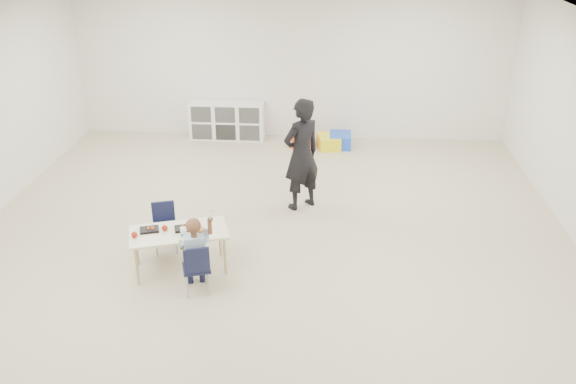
# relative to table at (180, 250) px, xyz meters

# --- Properties ---
(room) EXTENTS (9.00, 9.02, 2.80)m
(room) POSITION_rel_table_xyz_m (1.00, 0.39, 1.13)
(room) COLOR #B5A88B
(room) RESTS_ON ground
(table) EXTENTS (1.26, 0.89, 0.52)m
(table) POSITION_rel_table_xyz_m (0.00, 0.00, 0.00)
(table) COLOR beige
(table) RESTS_ON ground
(chair_near) EXTENTS (0.38, 0.36, 0.63)m
(chair_near) POSITION_rel_table_xyz_m (0.29, -0.44, 0.05)
(chair_near) COLOR black
(chair_near) RESTS_ON ground
(chair_far) EXTENTS (0.38, 0.36, 0.63)m
(chair_far) POSITION_rel_table_xyz_m (-0.29, 0.44, 0.05)
(chair_far) COLOR black
(chair_far) RESTS_ON ground
(child) EXTENTS (0.53, 0.53, 0.99)m
(child) POSITION_rel_table_xyz_m (0.29, -0.44, 0.23)
(child) COLOR #A3BFDD
(child) RESTS_ON chair_near
(lunch_tray_near) EXTENTS (0.26, 0.22, 0.03)m
(lunch_tray_near) POSITION_rel_table_xyz_m (0.06, 0.05, 0.27)
(lunch_tray_near) COLOR black
(lunch_tray_near) RESTS_ON table
(lunch_tray_far) EXTENTS (0.26, 0.22, 0.03)m
(lunch_tray_far) POSITION_rel_table_xyz_m (-0.34, -0.02, 0.27)
(lunch_tray_far) COLOR black
(lunch_tray_far) RESTS_ON table
(milk_carton) EXTENTS (0.09, 0.09, 0.10)m
(milk_carton) POSITION_rel_table_xyz_m (0.09, -0.10, 0.31)
(milk_carton) COLOR white
(milk_carton) RESTS_ON table
(bread_roll) EXTENTS (0.09, 0.09, 0.07)m
(bread_roll) POSITION_rel_table_xyz_m (0.26, 0.01, 0.29)
(bread_roll) COLOR tan
(bread_roll) RESTS_ON table
(apple_near) EXTENTS (0.07, 0.07, 0.07)m
(apple_near) POSITION_rel_table_xyz_m (-0.16, -0.00, 0.29)
(apple_near) COLOR maroon
(apple_near) RESTS_ON table
(apple_far) EXTENTS (0.07, 0.07, 0.07)m
(apple_far) POSITION_rel_table_xyz_m (-0.47, -0.19, 0.29)
(apple_far) COLOR maroon
(apple_far) RESTS_ON table
(cubby_shelf) EXTENTS (1.40, 0.40, 0.70)m
(cubby_shelf) POSITION_rel_table_xyz_m (-0.20, 4.67, 0.08)
(cubby_shelf) COLOR white
(cubby_shelf) RESTS_ON ground
(adult) EXTENTS (0.71, 0.69, 1.64)m
(adult) POSITION_rel_table_xyz_m (1.36, 1.82, 0.55)
(adult) COLOR black
(adult) RESTS_ON ground
(bin_red) EXTENTS (0.36, 0.46, 0.22)m
(bin_red) POSITION_rel_table_xyz_m (1.23, 4.37, -0.16)
(bin_red) COLOR red
(bin_red) RESTS_ON ground
(bin_yellow) EXTENTS (0.46, 0.54, 0.24)m
(bin_yellow) POSITION_rel_table_xyz_m (1.73, 4.28, -0.15)
(bin_yellow) COLOR yellow
(bin_yellow) RESTS_ON ground
(bin_blue) EXTENTS (0.39, 0.50, 0.24)m
(bin_blue) POSITION_rel_table_xyz_m (1.94, 4.37, -0.14)
(bin_blue) COLOR blue
(bin_blue) RESTS_ON ground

